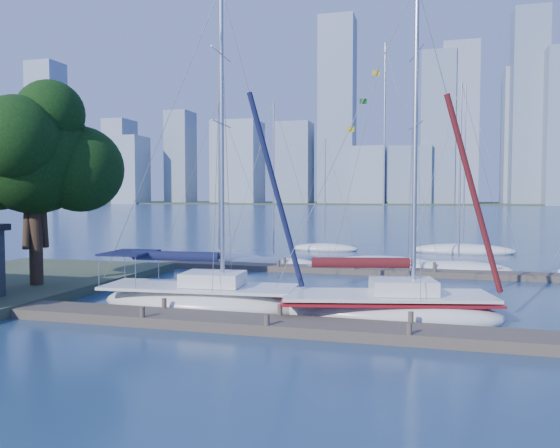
# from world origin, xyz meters

# --- Properties ---
(ground) EXTENTS (700.00, 700.00, 0.00)m
(ground) POSITION_xyz_m (0.00, 0.00, 0.00)
(ground) COLOR navy
(ground) RESTS_ON ground
(near_dock) EXTENTS (26.00, 2.00, 0.40)m
(near_dock) POSITION_xyz_m (0.00, 0.00, 0.20)
(near_dock) COLOR brown
(near_dock) RESTS_ON ground
(far_dock) EXTENTS (30.00, 1.80, 0.36)m
(far_dock) POSITION_xyz_m (2.00, 16.00, 0.18)
(far_dock) COLOR brown
(far_dock) RESTS_ON ground
(far_shore) EXTENTS (800.00, 100.00, 1.50)m
(far_shore) POSITION_xyz_m (0.00, 320.00, 0.00)
(far_shore) COLOR #38472D
(far_shore) RESTS_ON ground
(tree) EXTENTS (8.16, 7.44, 10.77)m
(tree) POSITION_xyz_m (-13.80, 4.04, 7.24)
(tree) COLOR #332116
(tree) RESTS_ON ground
(sailboat_navy) EXTENTS (9.42, 3.67, 14.65)m
(sailboat_navy) POSITION_xyz_m (-4.20, 2.70, 1.09)
(sailboat_navy) COLOR white
(sailboat_navy) RESTS_ON ground
(sailboat_maroon) EXTENTS (9.53, 4.91, 14.10)m
(sailboat_maroon) POSITION_xyz_m (4.01, 2.90, 1.05)
(sailboat_maroon) COLOR white
(sailboat_maroon) RESTS_ON ground
(bg_boat_0) EXTENTS (8.48, 4.79, 12.56)m
(bg_boat_0) POSITION_xyz_m (-9.77, 19.14, 0.25)
(bg_boat_0) COLOR white
(bg_boat_0) RESTS_ON ground
(bg_boat_1) EXTENTS (6.76, 2.59, 11.99)m
(bg_boat_1) POSITION_xyz_m (-5.03, 17.67, 0.25)
(bg_boat_1) COLOR white
(bg_boat_1) RESTS_ON ground
(bg_boat_2) EXTENTS (8.14, 5.08, 15.95)m
(bg_boat_2) POSITION_xyz_m (2.56, 19.10, 0.31)
(bg_boat_2) COLOR white
(bg_boat_2) RESTS_ON ground
(bg_boat_3) EXTENTS (7.20, 4.69, 12.75)m
(bg_boat_3) POSITION_xyz_m (7.53, 17.89, 0.27)
(bg_boat_3) COLOR white
(bg_boat_3) RESTS_ON ground
(bg_boat_6) EXTENTS (6.42, 3.94, 10.57)m
(bg_boat_6) POSITION_xyz_m (-3.61, 29.96, 0.22)
(bg_boat_6) COLOR white
(bg_boat_6) RESTS_ON ground
(bg_boat_7) EXTENTS (9.16, 4.97, 15.07)m
(bg_boat_7) POSITION_xyz_m (8.57, 30.79, 0.29)
(bg_boat_7) COLOR white
(bg_boat_7) RESTS_ON ground
(skyline) EXTENTS (502.89, 51.31, 105.00)m
(skyline) POSITION_xyz_m (18.57, 290.38, 34.31)
(skyline) COLOR #8696AD
(skyline) RESTS_ON ground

